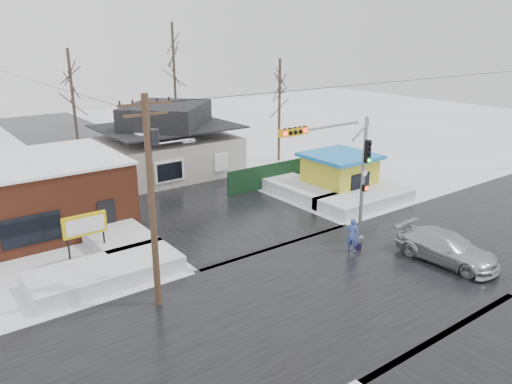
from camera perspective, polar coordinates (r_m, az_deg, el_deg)
ground at (r=24.11m, az=10.48°, el=-10.15°), size 120.00×120.00×0.00m
road_ns at (r=24.11m, az=10.48°, el=-10.12°), size 10.00×120.00×0.02m
road_ew at (r=24.11m, az=10.48°, el=-10.12°), size 120.00×10.00×0.02m
snowbank_nw at (r=24.81m, az=-16.79°, el=-8.77°), size 7.00×3.00×0.80m
snowbank_ne at (r=34.47m, az=12.37°, el=-0.80°), size 7.00×3.00×0.80m
snowbank_nside_w at (r=29.74m, az=-16.55°, el=-4.20°), size 3.00×8.00×0.80m
snowbank_nside_e at (r=36.46m, az=4.41°, el=0.61°), size 3.00×8.00×0.80m
traffic_signal at (r=26.01m, az=9.99°, el=2.76°), size 6.05×0.68×7.00m
utility_pole at (r=20.38m, az=-11.72°, el=0.08°), size 3.15×0.44×9.00m
brick_building at (r=31.96m, az=-26.06°, el=-0.59°), size 12.20×8.20×4.12m
marquee_sign at (r=26.40m, az=-18.98°, el=-3.73°), size 2.20×0.21×2.55m
house at (r=41.32m, az=-10.03°, el=5.64°), size 10.40×8.40×5.76m
kiosk at (r=36.43m, az=9.49°, el=2.14°), size 4.60×4.60×2.88m
fence at (r=37.49m, az=1.85°, el=1.94°), size 8.00×0.12×1.80m
tree_far_left at (r=42.08m, az=-20.46°, el=12.38°), size 3.00×3.00×10.00m
tree_far_mid at (r=47.60m, az=-9.44°, el=15.68°), size 3.00×3.00×12.00m
tree_far_right at (r=44.35m, az=2.73°, el=12.65°), size 3.00×3.00×9.00m
pedestrian at (r=26.94m, az=10.98°, el=-4.86°), size 0.67×0.80×1.88m
car at (r=27.14m, az=20.96°, el=-6.01°), size 2.48×5.39×1.53m
shopping_bag at (r=27.49m, az=11.62°, el=-6.17°), size 0.30×0.22×0.35m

